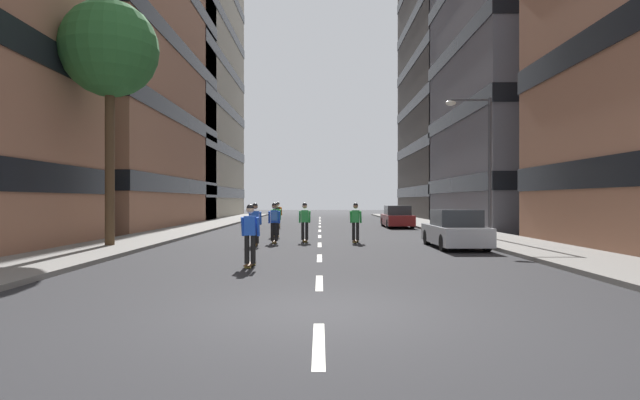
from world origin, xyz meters
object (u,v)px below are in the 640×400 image
parked_car_near (397,217)px  streetlamp_right (482,152)px  street_tree_near (110,51)px  skater_2 (305,220)px  skater_5 (275,220)px  skater_3 (356,220)px  skater_6 (255,222)px  skater_4 (278,213)px  parked_car_mid (455,230)px  skater_0 (250,232)px  skater_1 (276,218)px

parked_car_near → streetlamp_right: streetlamp_right is taller
street_tree_near → skater_2: 10.61m
street_tree_near → skater_5: 9.51m
skater_3 → skater_5: same height
skater_5 → skater_2: bearing=25.2°
streetlamp_right → skater_5: 10.08m
skater_2 → skater_6: (-2.01, -1.85, 0.00)m
parked_car_near → street_tree_near: (-13.58, -15.54, 7.05)m
parked_car_near → skater_4: bearing=-175.6°
parked_car_mid → skater_0: size_ratio=2.47×
skater_1 → skater_4: same height
parked_car_mid → skater_6: (-8.06, 1.05, 0.29)m
skater_3 → skater_4: same height
skater_3 → skater_4: 12.76m
street_tree_near → skater_6: street_tree_near is taller
skater_3 → parked_car_near: bearing=73.4°
skater_0 → street_tree_near: bearing=138.6°
street_tree_near → skater_5: (6.21, 2.55, -6.73)m
skater_1 → streetlamp_right: bearing=-15.4°
parked_car_near → skater_1: size_ratio=2.47×
skater_0 → skater_1: bearing=91.4°
skater_1 → skater_6: same height
skater_5 → parked_car_mid: bearing=-17.2°
streetlamp_right → skater_2: size_ratio=3.65×
street_tree_near → skater_3: bearing=16.7°
skater_1 → skater_4: (-0.60, 8.50, 0.03)m
street_tree_near → skater_3: (9.82, 2.95, -6.76)m
parked_car_mid → skater_2: size_ratio=2.47×
skater_4 → skater_0: bearing=-87.5°
skater_2 → skater_4: size_ratio=1.00×
skater_2 → parked_car_near: bearing=63.9°
skater_3 → street_tree_near: bearing=-163.3°
skater_5 → skater_6: same height
skater_3 → streetlamp_right: bearing=7.4°
streetlamp_right → skater_6: streetlamp_right is taller
skater_5 → street_tree_near: bearing=-157.7°
skater_3 → skater_5: (-3.61, -0.40, 0.03)m
parked_car_near → skater_3: (-3.76, -12.59, 0.29)m
skater_1 → skater_2: bearing=-64.0°
street_tree_near → skater_3: street_tree_near is taller
skater_1 → skater_3: (3.86, -3.46, 0.00)m
skater_0 → skater_2: (1.29, 8.66, 0.00)m
parked_car_mid → skater_2: skater_2 is taller
parked_car_mid → skater_2: 6.71m
streetlamp_right → skater_6: bearing=-166.8°
skater_1 → street_tree_near: bearing=-132.9°
parked_car_mid → skater_5: bearing=162.8°
streetlamp_right → skater_5: streetlamp_right is taller
skater_2 → skater_4: (-2.18, 11.73, 0.03)m
streetlamp_right → skater_2: (-8.19, -0.54, -3.15)m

